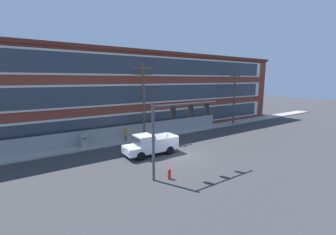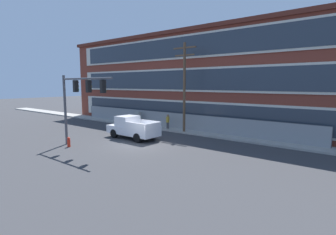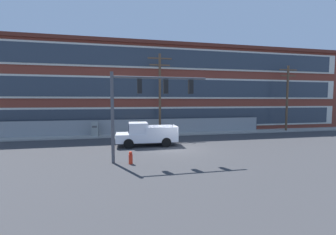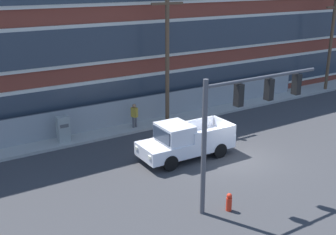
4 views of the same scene
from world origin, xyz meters
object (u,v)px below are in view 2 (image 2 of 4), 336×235
(pickup_truck_white, at_px, (132,128))
(electrical_cabinet, at_px, (138,119))
(pedestrian_near_cabinet, at_px, (168,121))
(utility_pole_near_corner, at_px, (184,84))
(fire_hydrant, at_px, (69,142))
(traffic_signal_mast, at_px, (79,94))

(pickup_truck_white, height_order, electrical_cabinet, pickup_truck_white)
(electrical_cabinet, distance_m, pedestrian_near_cabinet, 4.56)
(electrical_cabinet, bearing_deg, utility_pole_near_corner, -2.80)
(utility_pole_near_corner, relative_size, pedestrian_near_cabinet, 5.23)
(utility_pole_near_corner, relative_size, fire_hydrant, 11.34)
(pickup_truck_white, bearing_deg, fire_hydrant, -105.47)
(pedestrian_near_cabinet, bearing_deg, electrical_cabinet, 178.83)
(traffic_signal_mast, bearing_deg, fire_hydrant, -155.32)
(electrical_cabinet, bearing_deg, pedestrian_near_cabinet, -1.17)
(traffic_signal_mast, xyz_separation_m, pedestrian_near_cabinet, (0.41, 10.21, -3.13))
(pedestrian_near_cabinet, bearing_deg, traffic_signal_mast, -92.29)
(traffic_signal_mast, bearing_deg, pickup_truck_white, 83.91)
(traffic_signal_mast, height_order, pickup_truck_white, traffic_signal_mast)
(pedestrian_near_cabinet, relative_size, fire_hydrant, 2.17)
(pickup_truck_white, height_order, pedestrian_near_cabinet, pickup_truck_white)
(fire_hydrant, bearing_deg, utility_pole_near_corner, 70.68)
(traffic_signal_mast, relative_size, fire_hydrant, 7.75)
(pickup_truck_white, bearing_deg, electrical_cabinet, 130.94)
(pickup_truck_white, height_order, utility_pole_near_corner, utility_pole_near_corner)
(traffic_signal_mast, height_order, utility_pole_near_corner, utility_pole_near_corner)
(pedestrian_near_cabinet, bearing_deg, fire_hydrant, -97.31)
(traffic_signal_mast, height_order, electrical_cabinet, traffic_signal_mast)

